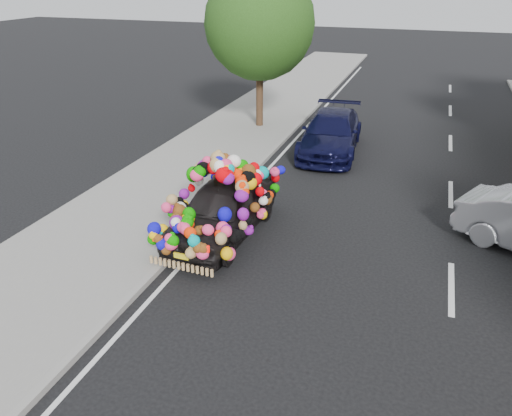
{
  "coord_description": "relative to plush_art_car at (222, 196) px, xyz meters",
  "views": [
    {
      "loc": [
        2.63,
        -9.3,
        5.87
      ],
      "look_at": [
        -0.64,
        0.04,
        1.13
      ],
      "focal_mm": 35.0,
      "sensor_mm": 36.0,
      "label": 1
    }
  ],
  "objects": [
    {
      "name": "ground",
      "position": [
        1.69,
        -0.62,
        -1.02
      ],
      "size": [
        100.0,
        100.0,
        0.0
      ],
      "primitive_type": "plane",
      "color": "black",
      "rests_on": "ground"
    },
    {
      "name": "plush_art_car",
      "position": [
        0.0,
        0.0,
        0.0
      ],
      "size": [
        2.15,
        4.27,
        2.01
      ],
      "rotation": [
        0.0,
        0.0,
        -0.04
      ],
      "color": "black",
      "rests_on": "ground"
    },
    {
      "name": "kerb",
      "position": [
        -0.66,
        -0.62,
        -0.96
      ],
      "size": [
        0.15,
        60.0,
        0.13
      ],
      "primitive_type": "cube",
      "color": "gray",
      "rests_on": "ground"
    },
    {
      "name": "lane_markings",
      "position": [
        5.29,
        -0.62,
        -1.01
      ],
      "size": [
        6.0,
        50.0,
        0.01
      ],
      "primitive_type": null,
      "color": "silver",
      "rests_on": "ground"
    },
    {
      "name": "sidewalk",
      "position": [
        -2.61,
        -0.62,
        -0.96
      ],
      "size": [
        4.0,
        60.0,
        0.12
      ],
      "primitive_type": "cube",
      "color": "gray",
      "rests_on": "ground"
    },
    {
      "name": "tree_near_sidewalk",
      "position": [
        -2.11,
        8.88,
        3.0
      ],
      "size": [
        4.2,
        4.2,
        6.13
      ],
      "color": "#332114",
      "rests_on": "ground"
    },
    {
      "name": "navy_sedan",
      "position": [
        1.21,
        6.94,
        -0.34
      ],
      "size": [
        2.25,
        4.84,
        1.37
      ],
      "primitive_type": "imported",
      "rotation": [
        0.0,
        0.0,
        0.07
      ],
      "color": "black",
      "rests_on": "ground"
    }
  ]
}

